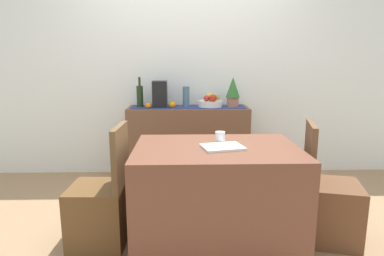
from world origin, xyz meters
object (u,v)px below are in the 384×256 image
at_px(fruit_bowl, 210,104).
at_px(coffee_maker, 160,94).
at_px(chair_by_corner, 329,207).
at_px(open_book, 223,147).
at_px(wine_bottle, 140,96).
at_px(coffee_cup, 220,137).
at_px(sideboard_console, 188,143).
at_px(ceramic_vase, 186,97).
at_px(dining_table, 216,195).
at_px(chair_near_window, 101,210).
at_px(potted_plant, 233,91).

distance_m(fruit_bowl, coffee_maker, 0.57).
bearing_deg(chair_by_corner, open_book, -176.89).
relative_size(wine_bottle, coffee_cup, 3.81).
relative_size(wine_bottle, chair_by_corner, 0.37).
bearing_deg(coffee_cup, sideboard_console, 99.55).
bearing_deg(ceramic_vase, coffee_maker, 180.00).
bearing_deg(wine_bottle, coffee_maker, 0.00).
relative_size(coffee_maker, dining_table, 0.25).
relative_size(wine_bottle, chair_near_window, 0.37).
distance_m(sideboard_console, wine_bottle, 0.76).
distance_m(wine_bottle, dining_table, 1.68).
bearing_deg(sideboard_console, chair_by_corner, -53.26).
bearing_deg(open_book, dining_table, 118.45).
bearing_deg(sideboard_console, potted_plant, -0.00).
distance_m(sideboard_console, chair_near_window, 1.56).
xyz_separation_m(fruit_bowl, wine_bottle, (-0.78, 0.00, 0.09)).
relative_size(fruit_bowl, potted_plant, 0.81).
bearing_deg(open_book, coffee_cup, 77.60).
relative_size(wine_bottle, potted_plant, 1.00).
relative_size(dining_table, coffee_cup, 13.47).
bearing_deg(chair_near_window, coffee_maker, 75.58).
xyz_separation_m(coffee_maker, chair_by_corner, (1.35, -1.39, -0.71)).
height_order(coffee_maker, open_book, coffee_maker).
bearing_deg(coffee_maker, open_book, -69.66).
relative_size(fruit_bowl, chair_by_corner, 0.30).
bearing_deg(dining_table, wine_bottle, 117.24).
bearing_deg(coffee_maker, chair_by_corner, -45.82).
distance_m(dining_table, open_book, 0.38).
height_order(coffee_cup, chair_by_corner, chair_by_corner).
xyz_separation_m(sideboard_console, wine_bottle, (-0.54, 0.00, 0.54)).
height_order(sideboard_console, open_book, sideboard_console).
bearing_deg(sideboard_console, fruit_bowl, 0.00).
bearing_deg(open_book, sideboard_console, 85.46).
xyz_separation_m(fruit_bowl, coffee_cup, (-0.03, -1.29, -0.09)).
distance_m(wine_bottle, open_book, 1.64).
distance_m(coffee_maker, open_book, 1.55).
bearing_deg(potted_plant, dining_table, -102.70).
relative_size(sideboard_console, open_book, 4.80).
distance_m(coffee_cup, chair_near_window, 1.03).
height_order(wine_bottle, ceramic_vase, wine_bottle).
distance_m(sideboard_console, open_book, 1.49).
height_order(dining_table, chair_near_window, chair_near_window).
distance_m(ceramic_vase, dining_table, 1.52).
distance_m(sideboard_console, potted_plant, 0.78).
height_order(fruit_bowl, wine_bottle, wine_bottle).
bearing_deg(open_book, coffee_maker, 97.13).
bearing_deg(potted_plant, chair_near_window, -129.96).
height_order(ceramic_vase, coffee_cup, ceramic_vase).
xyz_separation_m(ceramic_vase, chair_near_window, (-0.65, -1.40, -0.68)).
xyz_separation_m(ceramic_vase, potted_plant, (0.52, -0.00, 0.06)).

